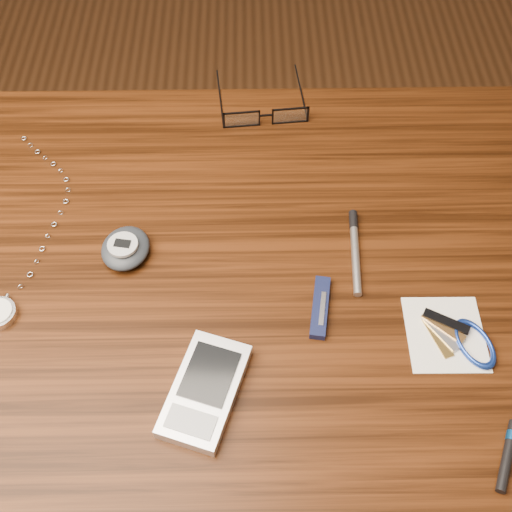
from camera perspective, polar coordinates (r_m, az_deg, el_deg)
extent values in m
plane|color=#472814|center=(1.48, -1.40, -18.06)|extent=(3.80, 3.80, 0.00)
cube|color=#341708|center=(0.81, -2.42, -2.53)|extent=(1.00, 0.70, 0.03)
cylinder|color=#4C2814|center=(1.37, -20.83, -0.56)|extent=(0.05, 0.05, 0.71)
cylinder|color=#4C2814|center=(1.36, 17.64, -0.09)|extent=(0.05, 0.05, 0.71)
cube|color=black|center=(0.96, -1.28, 12.05)|extent=(0.05, 0.01, 0.03)
cube|color=silver|center=(0.96, -1.28, 12.05)|extent=(0.05, 0.01, 0.02)
cylinder|color=black|center=(1.01, -3.20, 13.86)|extent=(0.01, 0.13, 0.00)
cube|color=black|center=(0.97, 3.05, 12.35)|extent=(0.05, 0.01, 0.03)
cube|color=silver|center=(0.97, 3.05, 12.35)|extent=(0.05, 0.01, 0.02)
cylinder|color=black|center=(1.03, 4.04, 14.36)|extent=(0.01, 0.13, 0.00)
cube|color=black|center=(0.96, 0.90, 12.40)|extent=(0.02, 0.00, 0.00)
cylinder|color=silver|center=(0.83, -21.28, -3.39)|extent=(0.01, 0.01, 0.01)
torus|color=silver|center=(0.84, -20.21, -2.58)|extent=(0.01, 0.01, 0.01)
torus|color=silver|center=(0.84, -19.45, -1.56)|extent=(0.01, 0.01, 0.00)
torus|color=silver|center=(0.85, -18.92, -0.47)|extent=(0.01, 0.01, 0.01)
torus|color=silver|center=(0.86, -18.48, 0.62)|extent=(0.01, 0.01, 0.00)
torus|color=silver|center=(0.87, -18.03, 1.69)|extent=(0.01, 0.01, 0.01)
torus|color=silver|center=(0.88, -17.51, 2.71)|extent=(0.01, 0.01, 0.00)
torus|color=silver|center=(0.89, -16.98, 3.69)|extent=(0.01, 0.00, 0.01)
torus|color=silver|center=(0.90, -16.55, 4.68)|extent=(0.01, 0.01, 0.00)
torus|color=silver|center=(0.92, -16.36, 5.66)|extent=(0.01, 0.00, 0.01)
torus|color=silver|center=(0.93, -16.52, 6.54)|extent=(0.01, 0.01, 0.00)
torus|color=silver|center=(0.94, -16.97, 7.26)|extent=(0.01, 0.01, 0.01)
torus|color=silver|center=(0.95, -17.58, 7.81)|extent=(0.01, 0.01, 0.00)
torus|color=silver|center=(0.97, -18.23, 8.28)|extent=(0.01, 0.01, 0.01)
torus|color=silver|center=(0.98, -18.85, 8.76)|extent=(0.01, 0.01, 0.00)
torus|color=silver|center=(0.99, -19.41, 9.28)|extent=(0.01, 0.00, 0.01)
torus|color=silver|center=(1.01, -19.93, 9.81)|extent=(0.01, 0.01, 0.00)
cube|color=silver|center=(0.72, -4.56, -11.83)|extent=(0.10, 0.14, 0.02)
cube|color=black|center=(0.71, -4.16, -10.42)|extent=(0.07, 0.08, 0.00)
cube|color=#95989D|center=(0.69, -5.83, -14.44)|extent=(0.06, 0.04, 0.00)
ellipsoid|color=black|center=(0.82, -11.53, 0.68)|extent=(0.07, 0.08, 0.02)
cylinder|color=#9A9EA2|center=(0.81, -11.77, 0.99)|extent=(0.04, 0.04, 0.00)
cube|color=black|center=(0.81, -11.80, 1.11)|extent=(0.02, 0.02, 0.00)
cube|color=white|center=(0.79, 16.47, -6.67)|extent=(0.09, 0.10, 0.00)
torus|color=#18359D|center=(0.78, 18.84, -7.38)|extent=(0.07, 0.07, 0.01)
cube|color=#A17D39|center=(0.78, 15.85, -6.95)|extent=(0.03, 0.06, 0.00)
cube|color=silver|center=(0.78, 16.09, -6.49)|extent=(0.04, 0.05, 0.00)
cube|color=#AA773C|center=(0.78, 16.33, -6.03)|extent=(0.05, 0.05, 0.00)
cube|color=black|center=(0.79, 16.57, -5.58)|extent=(0.05, 0.04, 0.00)
cube|color=#121634|center=(0.77, 5.72, -4.55)|extent=(0.03, 0.08, 0.01)
cube|color=silver|center=(0.76, 5.93, -4.65)|extent=(0.01, 0.05, 0.00)
cylinder|color=#B0B0B5|center=(0.82, 8.81, 0.39)|extent=(0.02, 0.13, 0.01)
cylinder|color=black|center=(0.85, 8.65, 3.15)|extent=(0.01, 0.03, 0.01)
cylinder|color=black|center=(0.74, 21.45, -16.19)|extent=(0.04, 0.08, 0.01)
cylinder|color=#1052A6|center=(0.75, 21.74, -14.68)|extent=(0.01, 0.01, 0.01)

